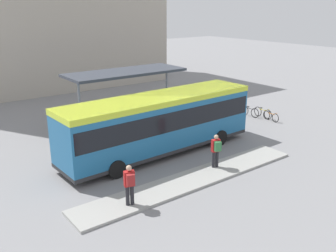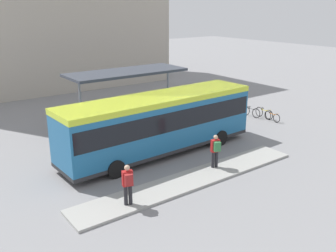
# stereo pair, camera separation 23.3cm
# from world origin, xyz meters

# --- Properties ---
(ground_plane) EXTENTS (120.00, 120.00, 0.00)m
(ground_plane) POSITION_xyz_m (0.00, 0.00, 0.00)
(ground_plane) COLOR gray
(curb_island) EXTENTS (12.39, 1.80, 0.12)m
(curb_island) POSITION_xyz_m (-0.77, -3.80, 0.06)
(curb_island) COLOR #9E9E99
(curb_island) RESTS_ON ground_plane
(city_bus) EXTENTS (11.72, 3.02, 3.33)m
(city_bus) POSITION_xyz_m (0.01, 0.00, 1.94)
(city_bus) COLOR #1E6093
(city_bus) RESTS_ON ground_plane
(pedestrian_waiting) EXTENTS (0.49, 0.53, 1.74)m
(pedestrian_waiting) POSITION_xyz_m (0.96, -3.52, 1.12)
(pedestrian_waiting) COLOR #232328
(pedestrian_waiting) RESTS_ON curb_island
(pedestrian_companion) EXTENTS (0.49, 0.54, 1.77)m
(pedestrian_companion) POSITION_xyz_m (-4.50, -4.15, 1.14)
(pedestrian_companion) COLOR #232328
(pedestrian_companion) RESTS_ON curb_island
(bicycle_orange) EXTENTS (0.48, 1.52, 0.66)m
(bicycle_orange) POSITION_xyz_m (10.09, 0.20, 0.33)
(bicycle_orange) COLOR black
(bicycle_orange) RESTS_ON ground_plane
(bicycle_yellow) EXTENTS (0.48, 1.73, 0.75)m
(bicycle_yellow) POSITION_xyz_m (10.22, 1.05, 0.38)
(bicycle_yellow) COLOR black
(bicycle_yellow) RESTS_ON ground_plane
(bicycle_black) EXTENTS (0.48, 1.73, 0.75)m
(bicycle_black) POSITION_xyz_m (9.74, 1.90, 0.37)
(bicycle_black) COLOR black
(bicycle_black) RESTS_ON ground_plane
(station_shelter) EXTENTS (8.32, 3.18, 3.70)m
(station_shelter) POSITION_xyz_m (1.58, 6.17, 3.54)
(station_shelter) COLOR #383D47
(station_shelter) RESTS_ON ground_plane
(potted_planter_near_shelter) EXTENTS (0.80, 0.80, 1.21)m
(potted_planter_near_shelter) POSITION_xyz_m (3.61, 3.47, 0.63)
(potted_planter_near_shelter) COLOR slate
(potted_planter_near_shelter) RESTS_ON ground_plane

